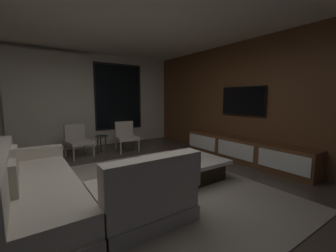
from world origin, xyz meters
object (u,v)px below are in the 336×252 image
(mounted_tv, at_px, (243,101))
(coffee_table, at_px, (185,167))
(media_console, at_px, (243,151))
(side_stool, at_px, (102,139))
(accent_chair_near_window, at_px, (126,135))
(sectional_couch, at_px, (63,192))
(accent_chair_by_curtain, at_px, (77,139))
(book_stack_on_coffee_table, at_px, (191,157))

(mounted_tv, bearing_deg, coffee_table, -173.03)
(media_console, relative_size, mounted_tv, 2.74)
(side_stool, bearing_deg, mounted_tv, -42.17)
(coffee_table, height_order, accent_chair_near_window, accent_chair_near_window)
(coffee_table, height_order, mounted_tv, mounted_tv)
(sectional_couch, relative_size, mounted_tv, 2.21)
(sectional_couch, distance_m, media_console, 3.68)
(accent_chair_near_window, relative_size, accent_chair_by_curtain, 1.00)
(coffee_table, distance_m, media_console, 1.69)
(side_stool, xyz_separation_m, mounted_tv, (2.55, -2.31, 0.98))
(sectional_couch, height_order, accent_chair_near_window, sectional_couch)
(book_stack_on_coffee_table, relative_size, accent_chair_near_window, 0.38)
(side_stool, height_order, media_console, media_console)
(sectional_couch, xyz_separation_m, mounted_tv, (3.86, 0.37, 1.06))
(book_stack_on_coffee_table, bearing_deg, media_console, 6.35)
(sectional_couch, relative_size, book_stack_on_coffee_table, 8.41)
(side_stool, bearing_deg, book_stack_on_coffee_table, -75.33)
(coffee_table, bearing_deg, book_stack_on_coffee_table, -83.17)
(book_stack_on_coffee_table, relative_size, media_console, 0.10)
(sectional_couch, height_order, side_stool, sectional_couch)
(accent_chair_near_window, xyz_separation_m, accent_chair_by_curtain, (-1.20, 0.14, 0.00))
(accent_chair_near_window, bearing_deg, book_stack_on_coffee_table, -88.41)
(book_stack_on_coffee_table, height_order, accent_chair_by_curtain, accent_chair_by_curtain)
(accent_chair_near_window, bearing_deg, sectional_couch, -126.81)
(coffee_table, xyz_separation_m, mounted_tv, (1.86, 0.23, 1.16))
(book_stack_on_coffee_table, relative_size, side_stool, 0.65)
(media_console, xyz_separation_m, mounted_tv, (0.18, 0.20, 1.10))
(sectional_couch, xyz_separation_m, accent_chair_near_window, (1.94, 2.59, 0.14))
(sectional_couch, height_order, book_stack_on_coffee_table, sectional_couch)
(book_stack_on_coffee_table, xyz_separation_m, media_console, (1.67, 0.19, -0.15))
(mounted_tv, bearing_deg, media_console, -132.45)
(accent_chair_by_curtain, relative_size, media_console, 0.25)
(coffee_table, distance_m, accent_chair_by_curtain, 2.89)
(sectional_couch, height_order, coffee_table, sectional_couch)
(accent_chair_by_curtain, height_order, media_console, accent_chair_by_curtain)
(accent_chair_near_window, distance_m, accent_chair_by_curtain, 1.21)
(sectional_couch, relative_size, side_stool, 5.43)
(coffee_table, xyz_separation_m, media_console, (1.68, 0.03, 0.06))
(coffee_table, distance_m, book_stack_on_coffee_table, 0.27)
(sectional_couch, xyz_separation_m, media_console, (3.68, 0.17, -0.04))
(accent_chair_by_curtain, xyz_separation_m, side_stool, (0.57, -0.05, -0.06))
(sectional_couch, xyz_separation_m, coffee_table, (1.99, 0.14, -0.10))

